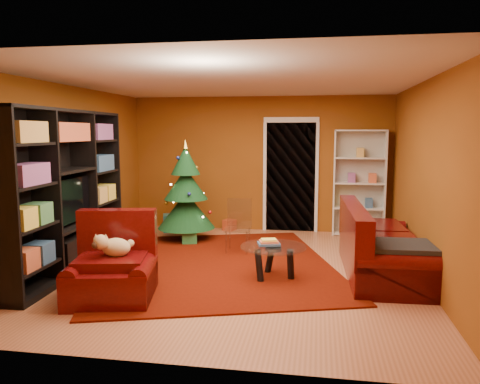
% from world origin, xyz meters
% --- Properties ---
extents(floor, '(5.00, 5.50, 0.05)m').
position_xyz_m(floor, '(0.00, 0.00, -0.03)').
color(floor, '#AC6340').
rests_on(floor, ground).
extents(ceiling, '(5.00, 5.50, 0.05)m').
position_xyz_m(ceiling, '(0.00, 0.00, 2.62)').
color(ceiling, silver).
rests_on(ceiling, wall_back).
extents(wall_back, '(5.00, 0.05, 2.60)m').
position_xyz_m(wall_back, '(0.00, 2.77, 1.30)').
color(wall_back, brown).
rests_on(wall_back, ground).
extents(wall_left, '(0.05, 5.50, 2.60)m').
position_xyz_m(wall_left, '(-2.52, 0.00, 1.30)').
color(wall_left, brown).
rests_on(wall_left, ground).
extents(wall_right, '(0.05, 5.50, 2.60)m').
position_xyz_m(wall_right, '(2.52, 0.00, 1.30)').
color(wall_right, brown).
rests_on(wall_right, ground).
extents(doorway, '(1.06, 0.60, 2.16)m').
position_xyz_m(doorway, '(0.60, 2.73, 1.05)').
color(doorway, black).
rests_on(doorway, floor).
extents(rug, '(4.24, 4.60, 0.02)m').
position_xyz_m(rug, '(-0.32, 0.17, 0.01)').
color(rug, '#560F02').
rests_on(rug, floor).
extents(media_unit, '(0.57, 2.91, 2.22)m').
position_xyz_m(media_unit, '(-2.27, -0.44, 1.11)').
color(media_unit, black).
rests_on(media_unit, floor).
extents(christmas_tree, '(1.13, 1.13, 1.81)m').
position_xyz_m(christmas_tree, '(-1.18, 1.65, 0.88)').
color(christmas_tree, '#0E3718').
rests_on(christmas_tree, floor).
extents(gift_box_teal, '(0.41, 0.41, 0.33)m').
position_xyz_m(gift_box_teal, '(-1.67, 2.32, 0.16)').
color(gift_box_teal, teal).
rests_on(gift_box_teal, floor).
extents(gift_box_green, '(0.31, 0.31, 0.25)m').
position_xyz_m(gift_box_green, '(-1.05, 1.37, 0.13)').
color(gift_box_green, '#27793A').
rests_on(gift_box_green, floor).
extents(gift_box_red, '(0.27, 0.27, 0.21)m').
position_xyz_m(gift_box_red, '(-0.58, 2.59, 0.10)').
color(gift_box_red, '#AA371A').
rests_on(gift_box_red, floor).
extents(white_bookshelf, '(0.94, 0.36, 2.01)m').
position_xyz_m(white_bookshelf, '(1.88, 2.57, 0.98)').
color(white_bookshelf, white).
rests_on(white_bookshelf, floor).
extents(armchair, '(1.21, 1.21, 0.80)m').
position_xyz_m(armchair, '(-1.20, -1.38, 0.40)').
color(armchair, '#410607').
rests_on(armchair, rug).
extents(dog, '(0.45, 0.37, 0.26)m').
position_xyz_m(dog, '(-1.17, -1.32, 0.60)').
color(dog, beige).
rests_on(dog, armchair).
extents(sofa, '(1.07, 2.25, 0.95)m').
position_xyz_m(sofa, '(2.02, 0.12, 0.48)').
color(sofa, '#410607').
rests_on(sofa, rug).
extents(coffee_table, '(1.06, 1.06, 0.54)m').
position_xyz_m(coffee_table, '(0.56, -0.32, 0.23)').
color(coffee_table, gray).
rests_on(coffee_table, rug).
extents(acrylic_chair, '(0.40, 0.44, 0.77)m').
position_xyz_m(acrylic_chair, '(-0.12, 0.91, 0.39)').
color(acrylic_chair, '#66605B').
rests_on(acrylic_chair, rug).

